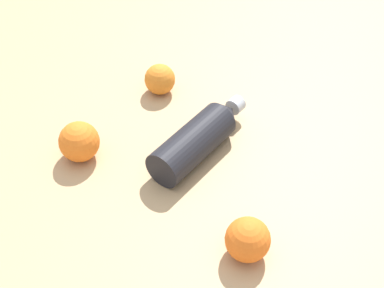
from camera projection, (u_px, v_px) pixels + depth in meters
name	position (u px, v px, depth m)	size (l,w,h in m)	color
ground_plane	(213.00, 170.00, 1.14)	(2.40, 2.40, 0.00)	tan
water_bottle	(199.00, 137.00, 1.15)	(0.25, 0.19, 0.08)	black
orange_0	(79.00, 142.00, 1.14)	(0.08, 0.08, 0.08)	orange
orange_1	(248.00, 240.00, 0.97)	(0.08, 0.08, 0.08)	orange
orange_2	(160.00, 79.00, 1.29)	(0.07, 0.07, 0.07)	orange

